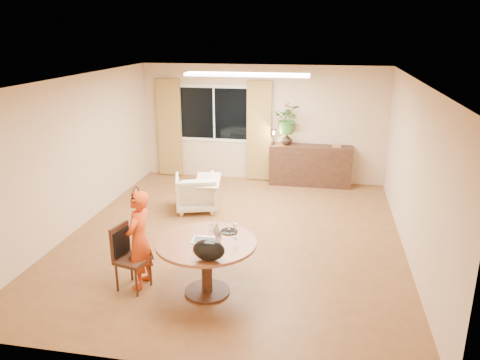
{
  "coord_description": "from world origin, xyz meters",
  "views": [
    {
      "loc": [
        1.42,
        -7.07,
        3.33
      ],
      "look_at": [
        0.14,
        -0.2,
        1.07
      ],
      "focal_mm": 35.0,
      "sensor_mm": 36.0,
      "label": 1
    }
  ],
  "objects_px": {
    "dining_table": "(206,253)",
    "child": "(139,239)",
    "dining_chair": "(133,258)",
    "armchair": "(196,192)",
    "sideboard": "(310,165)"
  },
  "relations": [
    {
      "from": "child",
      "to": "armchair",
      "type": "distance_m",
      "value": 2.86
    },
    {
      "from": "dining_chair",
      "to": "child",
      "type": "relative_size",
      "value": 0.66
    },
    {
      "from": "dining_table",
      "to": "dining_chair",
      "type": "height_order",
      "value": "dining_chair"
    },
    {
      "from": "child",
      "to": "armchair",
      "type": "xyz_separation_m",
      "value": [
        -0.03,
        2.84,
        -0.33
      ]
    },
    {
      "from": "child",
      "to": "sideboard",
      "type": "relative_size",
      "value": 0.75
    },
    {
      "from": "dining_chair",
      "to": "child",
      "type": "height_order",
      "value": "child"
    },
    {
      "from": "sideboard",
      "to": "dining_table",
      "type": "bearing_deg",
      "value": -103.29
    },
    {
      "from": "armchair",
      "to": "dining_chair",
      "type": "bearing_deg",
      "value": 71.79
    },
    {
      "from": "dining_table",
      "to": "dining_chair",
      "type": "bearing_deg",
      "value": -175.85
    },
    {
      "from": "dining_table",
      "to": "armchair",
      "type": "height_order",
      "value": "dining_table"
    },
    {
      "from": "dining_chair",
      "to": "armchair",
      "type": "distance_m",
      "value": 2.95
    },
    {
      "from": "sideboard",
      "to": "dining_chair",
      "type": "bearing_deg",
      "value": -113.55
    },
    {
      "from": "dining_chair",
      "to": "dining_table",
      "type": "bearing_deg",
      "value": 18.08
    },
    {
      "from": "dining_chair",
      "to": "armchair",
      "type": "height_order",
      "value": "dining_chair"
    },
    {
      "from": "dining_table",
      "to": "child",
      "type": "relative_size",
      "value": 0.96
    }
  ]
}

